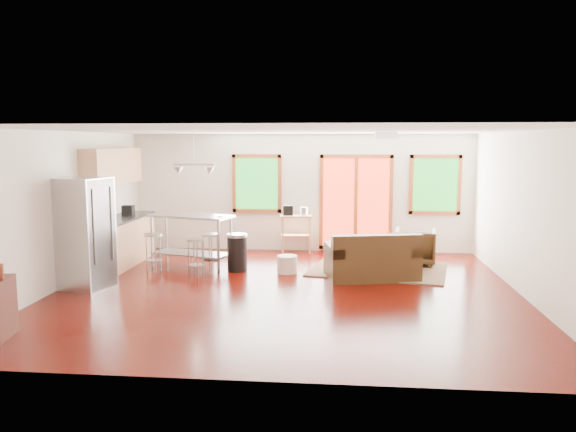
# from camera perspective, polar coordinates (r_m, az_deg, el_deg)

# --- Properties ---
(floor) EXTENTS (7.50, 7.00, 0.02)m
(floor) POSITION_cam_1_polar(r_m,az_deg,el_deg) (9.26, -0.18, -7.69)
(floor) COLOR #340400
(floor) RESTS_ON ground
(ceiling) EXTENTS (7.50, 7.00, 0.02)m
(ceiling) POSITION_cam_1_polar(r_m,az_deg,el_deg) (8.94, -0.18, 8.74)
(ceiling) COLOR white
(ceiling) RESTS_ON ground
(back_wall) EXTENTS (7.50, 0.02, 2.60)m
(back_wall) POSITION_cam_1_polar(r_m,az_deg,el_deg) (12.48, 1.39, 2.38)
(back_wall) COLOR silver
(back_wall) RESTS_ON ground
(left_wall) EXTENTS (0.02, 7.00, 2.60)m
(left_wall) POSITION_cam_1_polar(r_m,az_deg,el_deg) (10.09, -21.95, 0.61)
(left_wall) COLOR silver
(left_wall) RESTS_ON ground
(right_wall) EXTENTS (0.02, 7.00, 2.60)m
(right_wall) POSITION_cam_1_polar(r_m,az_deg,el_deg) (9.42, 23.24, 0.08)
(right_wall) COLOR silver
(right_wall) RESTS_ON ground
(front_wall) EXTENTS (7.50, 0.02, 2.60)m
(front_wall) POSITION_cam_1_polar(r_m,az_deg,el_deg) (5.57, -3.72, -4.11)
(front_wall) COLOR silver
(front_wall) RESTS_ON ground
(window_left) EXTENTS (1.10, 0.05, 1.30)m
(window_left) POSITION_cam_1_polar(r_m,az_deg,el_deg) (12.53, -3.19, 3.31)
(window_left) COLOR #1A611C
(window_left) RESTS_ON back_wall
(french_doors) EXTENTS (1.60, 0.05, 2.10)m
(french_doors) POSITION_cam_1_polar(r_m,az_deg,el_deg) (12.43, 6.90, 1.38)
(french_doors) COLOR red
(french_doors) RESTS_ON back_wall
(window_right) EXTENTS (1.10, 0.05, 1.30)m
(window_right) POSITION_cam_1_polar(r_m,az_deg,el_deg) (12.55, 14.73, 3.08)
(window_right) COLOR #1A611C
(window_right) RESTS_ON back_wall
(rug) EXTENTS (2.82, 2.38, 0.02)m
(rug) POSITION_cam_1_polar(r_m,az_deg,el_deg) (10.89, 9.20, -5.34)
(rug) COLOR #4D603D
(rug) RESTS_ON floor
(loveseat) EXTENTS (1.73, 1.20, 0.84)m
(loveseat) POSITION_cam_1_polar(r_m,az_deg,el_deg) (10.11, 8.54, -4.47)
(loveseat) COLOR #2F1F0F
(loveseat) RESTS_ON floor
(coffee_table) EXTENTS (1.25, 0.97, 0.44)m
(coffee_table) POSITION_cam_1_polar(r_m,az_deg,el_deg) (11.09, 9.54, -3.19)
(coffee_table) COLOR #341008
(coffee_table) RESTS_ON floor
(armchair) EXTENTS (0.86, 0.82, 0.79)m
(armchair) POSITION_cam_1_polar(r_m,az_deg,el_deg) (11.41, 12.79, -2.88)
(armchair) COLOR #2F1F0F
(armchair) RESTS_ON floor
(ottoman) EXTENTS (0.69, 0.69, 0.36)m
(ottoman) POSITION_cam_1_polar(r_m,az_deg,el_deg) (11.38, 6.49, -3.87)
(ottoman) COLOR #2F1F0F
(ottoman) RESTS_ON floor
(pouf) EXTENTS (0.42, 0.42, 0.33)m
(pouf) POSITION_cam_1_polar(r_m,az_deg,el_deg) (10.46, -0.08, -4.93)
(pouf) COLOR silver
(pouf) RESTS_ON floor
(vase) EXTENTS (0.25, 0.25, 0.33)m
(vase) POSITION_cam_1_polar(r_m,az_deg,el_deg) (10.86, 10.27, -2.66)
(vase) COLOR silver
(vase) RESTS_ON coffee_table
(book) EXTENTS (0.20, 0.08, 0.27)m
(book) POSITION_cam_1_polar(r_m,az_deg,el_deg) (11.06, 11.42, -2.44)
(book) COLOR brown
(book) RESTS_ON coffee_table
(cabinets) EXTENTS (0.64, 2.24, 2.30)m
(cabinets) POSITION_cam_1_polar(r_m,az_deg,el_deg) (11.55, -16.80, -0.22)
(cabinets) COLOR tan
(cabinets) RESTS_ON floor
(refrigerator) EXTENTS (0.89, 0.88, 1.84)m
(refrigerator) POSITION_cam_1_polar(r_m,az_deg,el_deg) (9.87, -19.93, -1.66)
(refrigerator) COLOR #B7BABC
(refrigerator) RESTS_ON floor
(island) EXTENTS (1.74, 1.08, 1.03)m
(island) POSITION_cam_1_polar(r_m,az_deg,el_deg) (11.01, -9.82, -1.54)
(island) COLOR #B7BABC
(island) RESTS_ON floor
(cup) EXTENTS (0.12, 0.10, 0.11)m
(cup) POSITION_cam_1_polar(r_m,az_deg,el_deg) (10.57, -6.93, -0.21)
(cup) COLOR white
(cup) RESTS_ON island
(bar_stool_a) EXTENTS (0.40, 0.40, 0.72)m
(bar_stool_a) POSITION_cam_1_polar(r_m,az_deg,el_deg) (10.81, -13.53, -2.72)
(bar_stool_a) COLOR #B7BABC
(bar_stool_a) RESTS_ON floor
(bar_stool_b) EXTENTS (0.41, 0.41, 0.70)m
(bar_stool_b) POSITION_cam_1_polar(r_m,az_deg,el_deg) (10.26, -9.38, -3.26)
(bar_stool_b) COLOR #B7BABC
(bar_stool_b) RESTS_ON floor
(bar_stool_c) EXTENTS (0.45, 0.45, 0.72)m
(bar_stool_c) POSITION_cam_1_polar(r_m,az_deg,el_deg) (10.59, -7.89, -2.79)
(bar_stool_c) COLOR #B7BABC
(bar_stool_c) RESTS_ON floor
(trash_can) EXTENTS (0.47, 0.47, 0.71)m
(trash_can) POSITION_cam_1_polar(r_m,az_deg,el_deg) (10.63, -5.18, -3.68)
(trash_can) COLOR black
(trash_can) RESTS_ON floor
(kitchen_cart) EXTENTS (0.73, 0.51, 1.05)m
(kitchen_cart) POSITION_cam_1_polar(r_m,az_deg,el_deg) (12.30, 0.71, -0.44)
(kitchen_cart) COLOR tan
(kitchen_cart) RESTS_ON floor
(ceiling_flush) EXTENTS (0.35, 0.35, 0.12)m
(ceiling_flush) POSITION_cam_1_polar(r_m,az_deg,el_deg) (9.52, 9.90, 8.08)
(ceiling_flush) COLOR white
(ceiling_flush) RESTS_ON ceiling
(pendant_light) EXTENTS (0.80, 0.18, 0.79)m
(pendant_light) POSITION_cam_1_polar(r_m,az_deg,el_deg) (10.77, -9.54, 4.65)
(pendant_light) COLOR gray
(pendant_light) RESTS_ON ceiling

